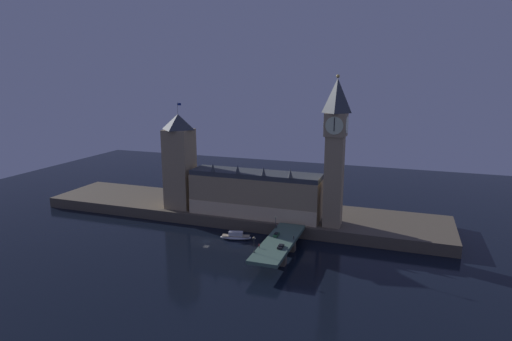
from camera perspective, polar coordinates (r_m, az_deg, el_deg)
ground_plane at (r=203.02m, az=-6.67°, el=-9.37°), size 400.00×400.00×0.00m
embankment at (r=235.56m, az=-2.52°, el=-5.46°), size 220.00×42.00×5.64m
parliament_hall at (r=217.48m, az=-0.10°, el=-3.11°), size 66.85×16.73×27.03m
clock_tower at (r=199.28m, az=10.50°, el=2.93°), size 10.10×10.21×70.40m
victoria_tower at (r=231.28m, az=-10.15°, el=1.22°), size 13.82×13.82×56.37m
bridge at (r=184.35m, az=3.04°, el=-9.91°), size 12.48×46.00×6.88m
car_northbound_lead at (r=189.04m, az=2.72°, el=-8.52°), size 1.90×4.63×1.44m
car_southbound_lead at (r=176.95m, az=3.31°, el=-10.06°), size 2.06×4.49×1.31m
pedestrian_near_rail at (r=176.46m, az=0.43°, el=-10.00°), size 0.38×0.38×1.71m
pedestrian_mid_walk at (r=185.59m, az=5.05°, el=-8.89°), size 0.38×0.38×1.70m
pedestrian_far_rail at (r=198.44m, az=2.78°, el=-7.39°), size 0.38×0.38×1.86m
street_lamp_near at (r=170.80m, az=-0.27°, el=-9.59°), size 1.34×0.60×6.69m
street_lamp_far at (r=197.16m, az=2.63°, el=-6.67°), size 1.34×0.60×6.02m
boat_upstream at (r=203.84m, az=-2.71°, el=-8.78°), size 15.22×7.25×3.88m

